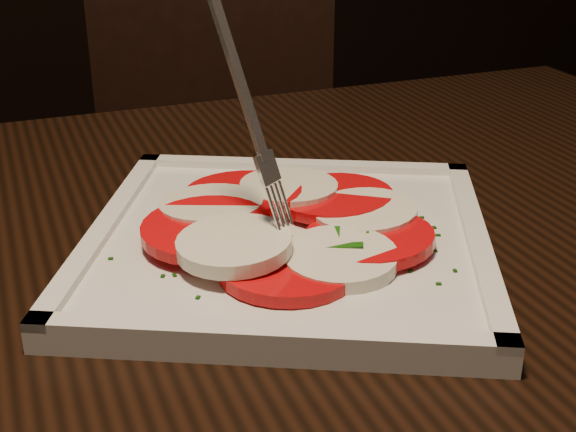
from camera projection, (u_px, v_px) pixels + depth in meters
The scene contains 5 objects.
table at pixel (201, 389), 0.60m from camera, with size 1.23×0.84×0.75m.
chair at pixel (214, 161), 1.37m from camera, with size 0.52×0.52×0.93m.
plate at pixel (288, 244), 0.58m from camera, with size 0.28×0.28×0.01m, color silver.
caprese_salad at pixel (288, 223), 0.57m from camera, with size 0.23×0.23×0.03m.
fork at pixel (237, 103), 0.52m from camera, with size 0.03×0.06×0.16m, color white, non-canonical shape.
Camera 1 is at (-0.12, -0.27, 1.02)m, focal length 50.00 mm.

